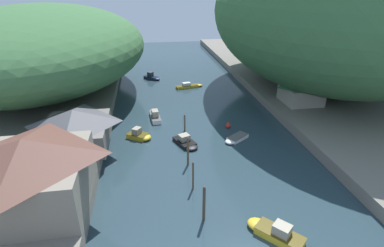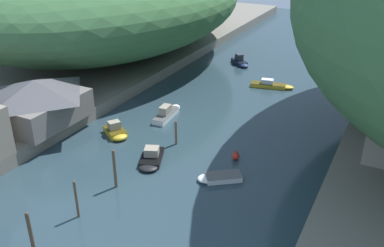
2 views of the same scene
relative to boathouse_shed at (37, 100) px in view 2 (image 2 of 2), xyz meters
name	(u,v)px [view 2 (image 2 of 2)]	position (x,y,z in m)	size (l,w,h in m)	color
water_surface	(222,122)	(15.52, 10.87, -3.67)	(130.00, 130.00, 0.00)	#283D47
left_bank	(57,81)	(-8.05, 10.87, -2.97)	(22.00, 120.00, 1.40)	slate
hillside_left	(111,1)	(-9.15, 24.84, 4.99)	(35.63, 49.89, 14.52)	#3D6B3D
boathouse_shed	(37,100)	(0.00, 0.00, 0.00)	(7.91, 9.16, 4.38)	slate
boat_open_rowboat	(116,132)	(7.25, 2.95, -3.23)	(3.64, 3.15, 1.46)	gold
boat_white_cruiser	(272,85)	(17.13, 23.44, -3.33)	(5.68, 2.45, 1.09)	gold
boat_red_skiff	(151,158)	(13.16, 0.24, -3.31)	(3.25, 4.49, 1.21)	black
boat_yellow_tender	(168,113)	(9.55, 9.44, -3.22)	(1.77, 5.44, 1.53)	white
boat_small_dinghy	(218,178)	(19.81, 0.33, -3.42)	(3.86, 3.35, 0.52)	white
boat_near_quay	(240,62)	(9.93, 30.31, -3.21)	(3.79, 3.60, 1.55)	navy
mooring_post_nearest	(31,235)	(12.81, -13.46, -1.87)	(0.26, 0.26, 3.58)	#4C3D2D
mooring_post_second	(76,199)	(12.59, -8.93, -2.08)	(0.20, 0.20, 3.17)	brown
mooring_post_middle	(115,169)	(12.73, -4.47, -1.91)	(0.25, 0.25, 3.51)	brown
mooring_post_farthest	(176,133)	(13.53, 4.23, -2.40)	(0.25, 0.25, 2.53)	brown
channel_buoy_near	(236,156)	(19.83, 4.20, -3.27)	(0.69, 0.69, 1.04)	red
person_on_quay	(36,121)	(1.37, -1.68, -1.29)	(0.34, 0.43, 1.69)	#282D3D
person_by_boathouse	(60,106)	(0.87, 2.09, -1.29)	(0.32, 0.43, 1.69)	#282D3D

